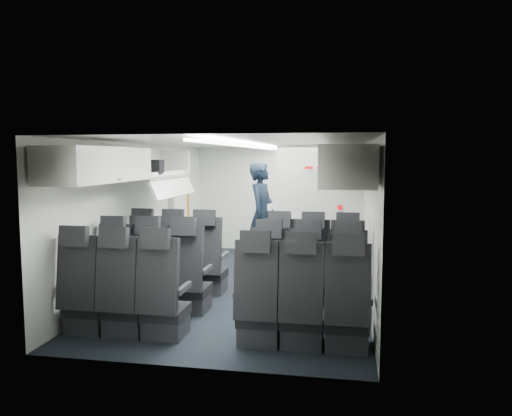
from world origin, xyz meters
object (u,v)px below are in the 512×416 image
(seat_row_front, at_px, (244,267))
(seat_row_mid, at_px, (230,283))
(flight_attendant, at_px, (262,215))
(seat_row_rear, at_px, (210,304))
(galley_unit, at_px, (323,207))
(boarding_door, at_px, (180,211))
(carry_on_bag, at_px, (150,167))

(seat_row_front, relative_size, seat_row_mid, 1.00)
(flight_attendant, bearing_deg, seat_row_rear, -169.08)
(seat_row_front, height_order, seat_row_mid, same)
(seat_row_front, height_order, galley_unit, galley_unit)
(seat_row_front, height_order, seat_row_rear, same)
(seat_row_front, bearing_deg, galley_unit, 73.72)
(boarding_door, height_order, carry_on_bag, carry_on_bag)
(seat_row_rear, distance_m, galley_unit, 5.17)
(galley_unit, distance_m, flight_attendant, 1.72)
(seat_row_mid, bearing_deg, flight_attendant, 91.28)
(galley_unit, bearing_deg, seat_row_rear, -100.65)
(seat_row_mid, distance_m, flight_attendant, 2.82)
(flight_attendant, bearing_deg, seat_row_front, -168.15)
(seat_row_rear, relative_size, carry_on_bag, 9.12)
(carry_on_bag, bearing_deg, seat_row_rear, -57.13)
(seat_row_rear, bearing_deg, carry_on_bag, 127.23)
(seat_row_mid, bearing_deg, seat_row_front, 90.00)
(boarding_door, distance_m, flight_attendant, 1.59)
(boarding_door, xyz_separation_m, flight_attendant, (1.58, -0.22, -0.02))
(seat_row_mid, height_order, seat_row_rear, same)
(seat_row_rear, distance_m, flight_attendant, 3.70)
(seat_row_rear, relative_size, boarding_door, 1.79)
(seat_row_mid, bearing_deg, carry_on_bag, 146.36)
(galley_unit, distance_m, carry_on_bag, 4.08)
(galley_unit, relative_size, flight_attendant, 1.02)
(seat_row_front, bearing_deg, seat_row_rear, -90.00)
(seat_row_mid, xyz_separation_m, carry_on_bag, (-1.38, 0.92, 1.40))
(seat_row_mid, relative_size, galley_unit, 1.75)
(seat_row_mid, relative_size, carry_on_bag, 9.12)
(galley_unit, bearing_deg, seat_row_front, -106.28)
(seat_row_front, distance_m, seat_row_rear, 1.80)
(seat_row_mid, bearing_deg, boarding_door, 118.77)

